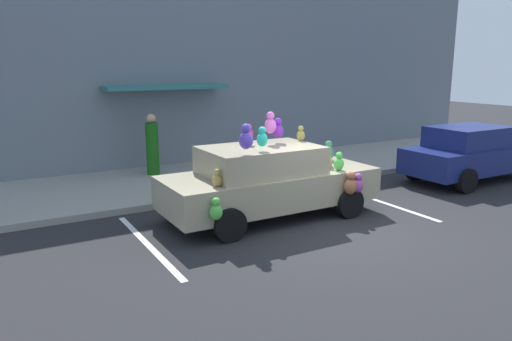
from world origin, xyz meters
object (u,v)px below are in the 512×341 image
parked_sedan_behind (471,153)px  pedestrian_near_shopfront (152,146)px  plush_covered_car (269,180)px  teddy_bear_on_sidewalk (316,164)px

parked_sedan_behind → pedestrian_near_shopfront: (-7.58, 4.60, 0.16)m
plush_covered_car → parked_sedan_behind: 6.57m
teddy_bear_on_sidewalk → parked_sedan_behind: bearing=-33.6°
plush_covered_car → parked_sedan_behind: bearing=-0.1°
plush_covered_car → pedestrian_near_shopfront: (-1.01, 4.59, 0.14)m
plush_covered_car → teddy_bear_on_sidewalk: size_ratio=7.77×
pedestrian_near_shopfront → teddy_bear_on_sidewalk: bearing=-29.0°
parked_sedan_behind → teddy_bear_on_sidewalk: (-3.54, 2.35, -0.36)m
teddy_bear_on_sidewalk → pedestrian_near_shopfront: (-4.04, 2.24, 0.52)m
teddy_bear_on_sidewalk → pedestrian_near_shopfront: size_ratio=0.35×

